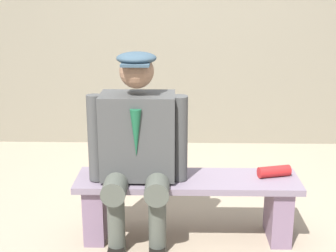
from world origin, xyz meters
TOP-DOWN VIEW (x-y plane):
  - ground_plane at (0.00, 0.00)m, footprint 30.00×30.00m
  - bench at (0.00, 0.00)m, footprint 1.44×0.38m
  - seated_man at (0.32, 0.04)m, footprint 0.63×0.53m
  - rolled_magazine at (-0.56, -0.04)m, footprint 0.22×0.12m
  - stadium_wall at (0.00, -2.12)m, footprint 12.00×0.24m

SIDE VIEW (x-z plane):
  - ground_plane at x=0.00m, z-range 0.00..0.00m
  - bench at x=0.00m, z-range 0.07..0.49m
  - rolled_magazine at x=-0.56m, z-range 0.42..0.49m
  - seated_man at x=0.32m, z-range 0.05..1.29m
  - stadium_wall at x=0.00m, z-range 0.00..2.38m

